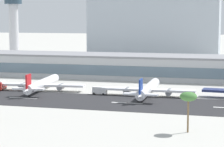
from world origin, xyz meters
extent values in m
plane|color=#B2AFA8|center=(0.00, 0.00, 0.00)|extent=(1400.00, 1400.00, 0.00)
cube|color=#262628|center=(0.00, -2.08, 0.04)|extent=(800.00, 32.57, 0.08)
cube|color=white|center=(-41.92, -2.08, 0.09)|extent=(12.00, 1.20, 0.01)
cube|color=white|center=(0.47, -2.08, 0.09)|extent=(12.00, 1.20, 0.01)
cube|color=#B7BABC|center=(-19.91, 71.48, 5.64)|extent=(154.12, 28.07, 11.29)
cube|color=slate|center=(-19.91, 57.30, 5.08)|extent=(149.49, 0.30, 5.08)
cube|color=gray|center=(-19.91, 71.48, 11.79)|extent=(155.66, 28.35, 1.00)
cylinder|color=silver|center=(-104.33, 116.54, 20.22)|extent=(6.18, 6.18, 40.44)
cylinder|color=#2D4251|center=(-104.33, 116.54, 43.24)|extent=(11.47, 11.47, 5.60)
cube|color=#A8B2BC|center=(-23.05, 192.76, 23.45)|extent=(98.67, 36.84, 46.89)
cylinder|color=white|center=(-42.45, 18.53, 3.03)|extent=(7.52, 39.29, 3.91)
sphere|color=white|center=(-44.26, 38.00, 3.03)|extent=(3.71, 3.71, 3.71)
cone|color=white|center=(-40.63, -0.93, 3.03)|extent=(4.16, 7.33, 3.52)
cube|color=white|center=(-42.37, 17.75, 2.64)|extent=(38.52, 9.38, 0.86)
cylinder|color=gray|center=(-33.83, 18.55, 1.95)|extent=(3.04, 5.69, 2.54)
cylinder|color=gray|center=(-50.92, 16.96, 1.95)|extent=(3.04, 5.69, 2.54)
cube|color=white|center=(-40.78, 0.63, 3.42)|extent=(13.21, 4.41, 0.69)
cube|color=red|center=(-40.78, 0.63, 6.16)|extent=(1.11, 5.31, 6.26)
cylinder|color=black|center=(-42.27, 16.59, 0.54)|extent=(0.70, 0.70, 1.08)
cylinder|color=white|center=(5.05, 16.89, 2.98)|extent=(4.68, 38.47, 3.84)
sphere|color=white|center=(4.63, 36.08, 2.98)|extent=(3.65, 3.65, 3.65)
cone|color=white|center=(5.47, -2.30, 2.98)|extent=(3.61, 6.98, 3.46)
cube|color=white|center=(5.07, 16.12, 2.59)|extent=(38.52, 6.60, 0.84)
cylinder|color=gray|center=(13.71, 16.31, 1.92)|extent=(2.61, 5.43, 2.50)
cylinder|color=gray|center=(-3.57, 15.93, 1.92)|extent=(2.61, 5.43, 2.50)
cube|color=white|center=(5.44, -0.77, 3.36)|extent=(13.12, 3.45, 0.68)
cube|color=navy|center=(5.44, -0.77, 6.05)|extent=(0.73, 5.19, 6.14)
cylinder|color=black|center=(5.09, 14.97, 0.53)|extent=(0.69, 0.69, 1.06)
cube|color=#B2231E|center=(-60.78, 15.44, 1.15)|extent=(4.23, 8.85, 1.40)
cylinder|color=silver|center=(-60.98, 16.44, 2.90)|extent=(3.20, 6.08, 2.10)
cylinder|color=black|center=(-58.92, 12.78, 0.45)|extent=(0.45, 0.94, 0.90)
cylinder|color=black|center=(-62.64, 18.10, 0.45)|extent=(0.45, 0.94, 0.90)
cylinder|color=black|center=(-60.10, 18.61, 0.45)|extent=(0.45, 0.94, 0.90)
cube|color=white|center=(-15.02, 14.23, 1.05)|extent=(6.19, 2.94, 1.20)
cube|color=silver|center=(-15.74, 14.29, 2.45)|extent=(4.51, 2.69, 1.60)
cube|color=white|center=(-12.87, 14.03, 2.40)|extent=(1.87, 2.35, 1.50)
cylinder|color=black|center=(-13.04, 12.84, 0.45)|extent=(0.92, 0.36, 0.90)
cylinder|color=black|center=(-12.82, 15.23, 0.45)|extent=(0.92, 0.36, 0.90)
cylinder|color=black|center=(-17.22, 13.22, 0.45)|extent=(0.92, 0.36, 0.90)
cylinder|color=black|center=(-17.00, 15.61, 0.45)|extent=(0.92, 0.36, 0.90)
cube|color=gold|center=(22.43, 12.45, 0.80)|extent=(3.11, 3.55, 1.00)
cube|color=black|center=(22.43, 12.45, 1.75)|extent=(2.13, 2.31, 0.90)
cylinder|color=black|center=(22.47, 13.83, 0.30)|extent=(0.57, 0.65, 0.60)
cylinder|color=black|center=(21.14, 12.94, 0.30)|extent=(0.57, 0.65, 0.60)
cylinder|color=black|center=(23.72, 11.97, 0.30)|extent=(0.57, 0.65, 0.60)
cylinder|color=black|center=(22.39, 11.08, 0.30)|extent=(0.57, 0.65, 0.60)
cylinder|color=brown|center=(27.27, -41.99, 5.09)|extent=(0.51, 0.51, 10.18)
ellipsoid|color=#427538|center=(27.27, -41.99, 10.18)|extent=(4.80, 4.80, 2.64)
camera|label=1|loc=(40.40, -174.14, 32.33)|focal=76.69mm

